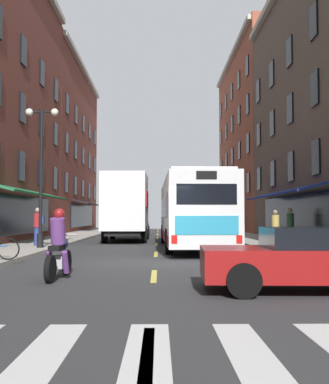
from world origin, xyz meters
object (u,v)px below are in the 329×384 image
transit_bus (191,212)px  pedestrian_mid (275,227)px  sedan_near (324,258)px  street_lamp_twin (41,171)px  pedestrian_rear (290,225)px  pedestrian_near (38,225)px  motorcycle_rider (59,249)px  sedan_mid (137,226)px  box_truck (127,208)px

transit_bus → pedestrian_mid: size_ratio=7.43×
sedan_near → street_lamp_twin: street_lamp_twin is taller
pedestrian_rear → street_lamp_twin: street_lamp_twin is taller
pedestrian_near → transit_bus: bearing=-101.7°
motorcycle_rider → pedestrian_near: 10.74m
pedestrian_rear → street_lamp_twin: (-11.57, -2.91, 2.41)m
transit_bus → sedan_mid: 14.70m
pedestrian_near → pedestrian_mid: (10.93, 0.02, -0.08)m
transit_bus → pedestrian_near: (-7.07, -0.39, -0.64)m
box_truck → pedestrian_rear: (8.39, -4.48, -0.94)m
box_truck → sedan_mid: 8.79m
pedestrian_mid → box_truck: bearing=-171.9°
motorcycle_rider → box_truck: bearing=88.4°
sedan_near → street_lamp_twin: 13.84m
sedan_mid → pedestrian_near: bearing=-104.5°
pedestrian_rear → box_truck: bearing=47.7°
pedestrian_mid → street_lamp_twin: street_lamp_twin is taller
box_truck → sedan_near: 18.85m
box_truck → motorcycle_rider: 16.29m
pedestrian_mid → sedan_mid: bearing=163.4°
sedan_near → sedan_mid: sedan_mid is taller
sedan_near → sedan_mid: bearing=100.6°
sedan_mid → pedestrian_near: size_ratio=2.66×
sedan_near → pedestrian_mid: bearing=80.0°
motorcycle_rider → pedestrian_rear: (8.85, 11.75, 0.33)m
sedan_near → box_truck: bearing=105.9°
box_truck → pedestrian_mid: 9.46m
pedestrian_near → sedan_mid: bearing=-29.4°
pedestrian_near → pedestrian_rear: (12.05, 1.50, -0.02)m
sedan_near → transit_bus: bearing=97.9°
transit_bus → pedestrian_rear: (4.98, 1.12, -0.66)m
sedan_mid → sedan_near: bearing=-79.4°
transit_bus → sedan_mid: (-3.26, 14.29, -0.98)m
transit_bus → pedestrian_mid: bearing=-5.5°
sedan_near → motorcycle_rider: (-5.60, 1.85, 0.05)m
transit_bus → box_truck: box_truck is taller
pedestrian_near → street_lamp_twin: size_ratio=0.29×
sedan_mid → pedestrian_rear: 15.55m
street_lamp_twin → transit_bus: bearing=15.2°
transit_bus → box_truck: 6.56m
pedestrian_near → pedestrian_rear: 12.14m
pedestrian_mid → street_lamp_twin: bearing=-124.7°
box_truck → sedan_near: (5.14, -18.09, -1.32)m
sedan_near → pedestrian_rear: 13.99m
motorcycle_rider → street_lamp_twin: (-2.72, 8.84, 2.74)m
pedestrian_mid → pedestrian_near: bearing=-132.4°
transit_bus → street_lamp_twin: bearing=-164.8°
sedan_near → sedan_mid: 27.24m
pedestrian_rear → street_lamp_twin: 12.17m
transit_bus → sedan_near: 12.65m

